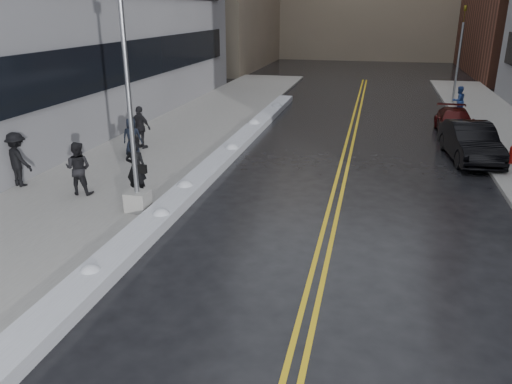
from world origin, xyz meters
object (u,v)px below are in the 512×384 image
Objects in this scene: pedestrian_fedora at (136,168)px; pedestrian_east at (458,101)px; traffic_signal at (459,51)px; pedestrian_c at (132,137)px; car_maroon at (455,122)px; pedestrian_e at (18,159)px; car_black at (471,142)px; pedestrian_b at (78,168)px; fire_hydrant at (512,154)px; pedestrian_d at (141,127)px; lamppost at (132,134)px.

pedestrian_east is (12.08, 16.53, -0.11)m from pedestrian_fedora.
pedestrian_c is (-14.69, -16.52, -2.44)m from traffic_signal.
pedestrian_e is at bearing -141.76° from car_maroon.
pedestrian_fedora reaches higher than pedestrian_east.
car_maroon is at bearing 83.74° from car_black.
pedestrian_fedora is 1.05× the size of pedestrian_b.
fire_hydrant is 0.44× the size of pedestrian_east.
lamppost is at bearing 131.88° from pedestrian_d.
car_maroon is at bearing 51.12° from lamppost.
pedestrian_d is 14.01m from car_black.
pedestrian_e is at bearing 54.51° from pedestrian_c.
pedestrian_b is (-2.52, 0.90, -1.49)m from lamppost.
pedestrian_fedora is 0.99× the size of pedestrian_e.
pedestrian_east is at bearing 57.01° from lamppost.
lamppost reaches higher than fire_hydrant.
lamppost reaches higher than traffic_signal.
pedestrian_c is 14.04m from car_black.
pedestrian_fedora is at bearing -153.10° from car_black.
pedestrian_d is 1.13× the size of pedestrian_east.
pedestrian_fedora reaches higher than pedestrian_b.
pedestrian_d is 18.27m from pedestrian_east.
pedestrian_b is at bearing 18.92° from pedestrian_east.
car_maroon is at bearing -143.03° from pedestrian_b.
lamppost is 5.33m from pedestrian_e.
pedestrian_fedora is 4.88m from pedestrian_c.
pedestrian_b is at bearing -124.17° from traffic_signal.
pedestrian_d reaches higher than pedestrian_c.
car_black is (-0.70, -9.09, -0.20)m from pedestrian_east.
car_black is at bearing 38.61° from lamppost.
traffic_signal is at bearing -141.07° from pedestrian_c.
pedestrian_b is at bearing -154.41° from fire_hydrant.
traffic_signal is at bearing 83.86° from car_maroon.
pedestrian_b is 15.40m from car_black.
pedestrian_fedora is 16.70m from car_maroon.
pedestrian_c is at bearing -173.33° from car_black.
traffic_signal is at bearing -116.98° from pedestrian_d.
traffic_signal is 9.10m from car_maroon.
lamppost is 1.62× the size of car_black.
fire_hydrant is 0.17× the size of car_maroon.
pedestrian_e is at bearing 166.91° from lamppost.
pedestrian_fedora is at bearing -177.90° from pedestrian_b.
car_maroon is (0.00, 4.77, -0.16)m from car_black.
pedestrian_c reaches higher than car_black.
traffic_signal is at bearing 92.05° from fire_hydrant.
lamppost reaches higher than car_black.
lamppost is at bearing -128.39° from car_maroon.
fire_hydrant is at bearing -157.95° from pedestrian_d.
pedestrian_b is 0.95× the size of pedestrian_d.
lamppost is at bearing 113.93° from pedestrian_fedora.
fire_hydrant is 0.45× the size of pedestrian_c.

